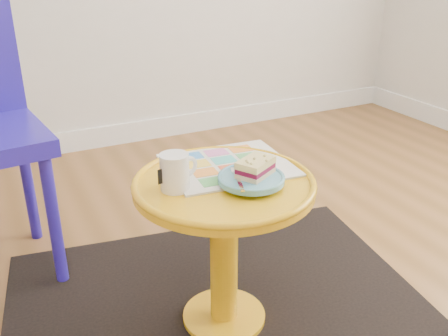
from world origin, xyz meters
name	(u,v)px	position (x,y,z in m)	size (l,w,h in m)	color
rug	(224,318)	(-0.06, 0.37, 0.00)	(1.30, 1.10, 0.01)	black
side_table	(224,224)	(-0.06, 0.37, 0.34)	(0.50, 0.50, 0.47)	gold
newspaper	(228,165)	(0.00, 0.45, 0.47)	(0.35, 0.30, 0.01)	silver
mug	(175,171)	(-0.19, 0.38, 0.52)	(0.11, 0.08, 0.10)	silver
plate	(251,179)	(0.00, 0.31, 0.49)	(0.18, 0.18, 0.02)	#58A1BA
cake_slice	(255,167)	(0.01, 0.31, 0.52)	(0.12, 0.11, 0.05)	#D3BC8C
fork	(238,178)	(-0.04, 0.31, 0.50)	(0.06, 0.14, 0.00)	silver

